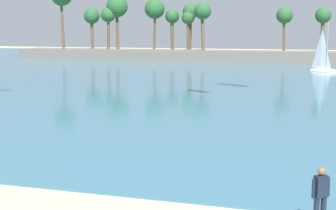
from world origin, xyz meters
TOP-DOWN VIEW (x-y plane):
  - sea at (0.00, 62.21)m, footprint 220.00×108.49m
  - palm_headland at (-2.29, 76.46)m, footprint 93.53×6.31m
  - person_at_waterline at (5.78, 7.12)m, footprint 0.45×0.37m
  - sailboat_mid_bay at (5.33, 59.32)m, footprint 4.39×3.66m

SIDE VIEW (x-z plane):
  - sea at x=0.00m, z-range 0.00..0.06m
  - sailboat_mid_bay at x=5.33m, z-range -2.58..3.86m
  - person_at_waterline at x=5.78m, z-range 0.06..1.73m
  - palm_headland at x=-2.29m, z-range -3.36..9.49m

